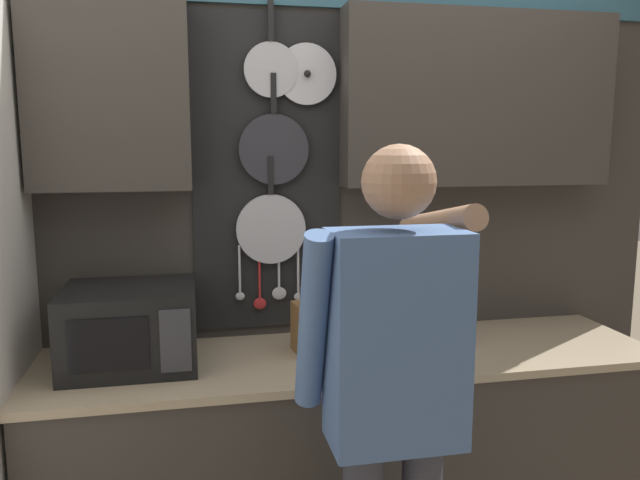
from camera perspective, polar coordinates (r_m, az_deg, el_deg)
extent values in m
cube|color=#38332D|center=(2.62, 2.90, -19.71)|extent=(2.33, 0.60, 0.85)
cube|color=tan|center=(2.44, 2.98, -10.59)|extent=(2.36, 0.63, 0.03)
cube|color=#38332D|center=(2.65, 1.27, -1.06)|extent=(2.93, 0.04, 2.44)
cube|color=#38332D|center=(2.46, -18.79, 12.51)|extent=(0.58, 0.16, 0.70)
cube|color=#38332D|center=(2.72, 14.29, 12.32)|extent=(1.15, 0.16, 0.70)
cube|color=black|center=(2.54, -4.86, 6.03)|extent=(0.60, 0.01, 1.27)
cylinder|color=#B7B7BC|center=(2.53, -4.50, 15.25)|extent=(0.21, 0.02, 0.21)
cube|color=black|center=(2.55, -4.53, 19.36)|extent=(0.02, 0.02, 0.15)
cylinder|color=#2D2D33|center=(2.51, -4.25, 8.26)|extent=(0.28, 0.02, 0.28)
cube|color=black|center=(2.51, -4.29, 13.22)|extent=(0.02, 0.02, 0.16)
cylinder|color=#B7B7BC|center=(2.53, -4.50, 1.00)|extent=(0.28, 0.02, 0.28)
cube|color=black|center=(2.51, -4.55, 5.92)|extent=(0.02, 0.02, 0.15)
cylinder|color=silver|center=(2.55, -1.23, 14.93)|extent=(0.24, 0.01, 0.24)
sphere|color=black|center=(2.53, -1.16, 14.97)|extent=(0.03, 0.03, 0.03)
cylinder|color=silver|center=(2.55, -7.36, -2.69)|extent=(0.01, 0.01, 0.20)
ellipsoid|color=silver|center=(2.57, -7.32, -5.12)|extent=(0.04, 0.01, 0.03)
cylinder|color=red|center=(2.56, -5.56, -2.96)|extent=(0.01, 0.01, 0.23)
ellipsoid|color=red|center=(2.59, -5.52, -5.81)|extent=(0.05, 0.01, 0.05)
cylinder|color=silver|center=(2.56, -3.78, -2.44)|extent=(0.01, 0.01, 0.19)
ellipsoid|color=silver|center=(2.59, -3.76, -4.89)|extent=(0.06, 0.01, 0.05)
cylinder|color=silver|center=(2.58, -2.01, -2.64)|extent=(0.01, 0.01, 0.21)
ellipsoid|color=silver|center=(2.60, -1.99, -5.19)|extent=(0.04, 0.01, 0.03)
cube|color=black|center=(2.36, -16.94, -7.58)|extent=(0.46, 0.39, 0.29)
cube|color=black|center=(2.18, -18.75, -9.08)|extent=(0.25, 0.01, 0.18)
cube|color=#333338|center=(2.16, -13.06, -8.97)|extent=(0.10, 0.01, 0.22)
cube|color=brown|center=(2.40, -0.96, -8.09)|extent=(0.13, 0.16, 0.19)
cylinder|color=black|center=(2.33, -1.67, -5.15)|extent=(0.02, 0.03, 0.08)
cylinder|color=black|center=(2.34, -1.24, -5.42)|extent=(0.02, 0.03, 0.06)
cylinder|color=black|center=(2.34, -0.81, -5.21)|extent=(0.02, 0.03, 0.08)
cylinder|color=black|center=(2.34, -0.39, -5.54)|extent=(0.02, 0.02, 0.05)
cylinder|color=black|center=(2.34, 0.04, -5.10)|extent=(0.02, 0.03, 0.08)
cylinder|color=white|center=(2.54, 10.14, -7.68)|extent=(0.12, 0.12, 0.16)
cylinder|color=silver|center=(2.51, 10.00, -5.12)|extent=(0.03, 0.06, 0.26)
cylinder|color=tan|center=(2.52, 10.78, -5.40)|extent=(0.03, 0.03, 0.24)
cylinder|color=silver|center=(2.51, 10.47, -4.97)|extent=(0.03, 0.03, 0.28)
cylinder|color=silver|center=(2.52, 10.19, -4.86)|extent=(0.05, 0.02, 0.29)
cylinder|color=tan|center=(2.51, 10.07, -6.16)|extent=(0.02, 0.04, 0.18)
cylinder|color=black|center=(2.50, 9.74, -5.67)|extent=(0.03, 0.02, 0.22)
cylinder|color=red|center=(2.52, 10.23, -5.64)|extent=(0.06, 0.02, 0.22)
cube|color=#4C6B9E|center=(1.79, 6.95, -8.94)|extent=(0.38, 0.22, 0.62)
sphere|color=#A87A5B|center=(1.71, 7.23, 5.29)|extent=(0.21, 0.21, 0.21)
cylinder|color=#4C6B9E|center=(1.76, -0.64, -7.58)|extent=(0.08, 0.25, 0.55)
cylinder|color=#A87A5B|center=(2.06, 10.76, 1.53)|extent=(0.08, 0.55, 0.18)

